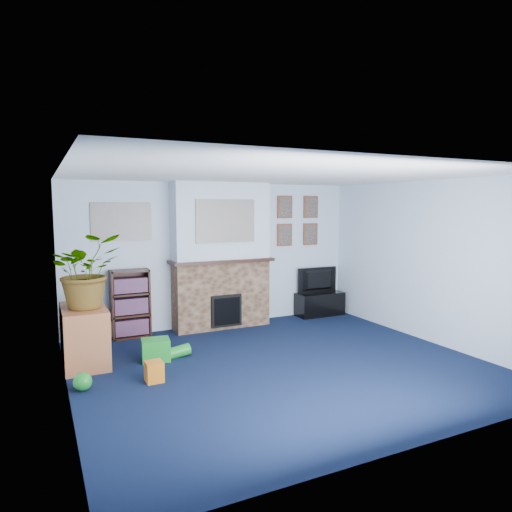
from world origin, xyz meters
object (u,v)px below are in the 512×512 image
television (319,280)px  bookshelf (130,305)px  tv_stand (320,303)px  sideboard (84,337)px

television → bookshelf: bookshelf is taller
tv_stand → sideboard: 4.28m
television → bookshelf: size_ratio=0.76×
television → tv_stand: bearing=92.1°
tv_stand → bookshelf: bearing=178.7°
bookshelf → sideboard: bearing=-128.2°
tv_stand → sideboard: size_ratio=0.93×
tv_stand → television: television is taller
tv_stand → television: (0.00, 0.02, 0.43)m
television → bookshelf: 3.43m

